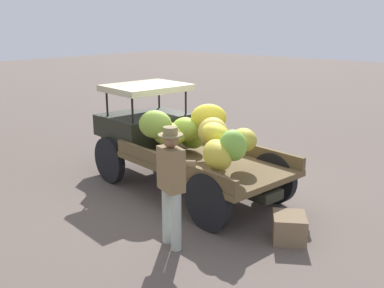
# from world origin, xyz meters

# --- Properties ---
(ground_plane) EXTENTS (60.00, 60.00, 0.00)m
(ground_plane) POSITION_xyz_m (0.00, 0.00, 0.00)
(ground_plane) COLOR #61544C
(truck) EXTENTS (4.58, 2.17, 1.89)m
(truck) POSITION_xyz_m (0.17, 0.16, 0.96)
(truck) COLOR black
(truck) RESTS_ON ground
(farmer) EXTENTS (0.55, 0.51, 1.74)m
(farmer) POSITION_xyz_m (-1.39, 1.85, 0.99)
(farmer) COLOR #B0B9AD
(farmer) RESTS_ON ground
(wooden_crate) EXTENTS (0.68, 0.69, 0.39)m
(wooden_crate) POSITION_xyz_m (-2.56, 0.61, 0.20)
(wooden_crate) COLOR #7B6347
(wooden_crate) RESTS_ON ground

